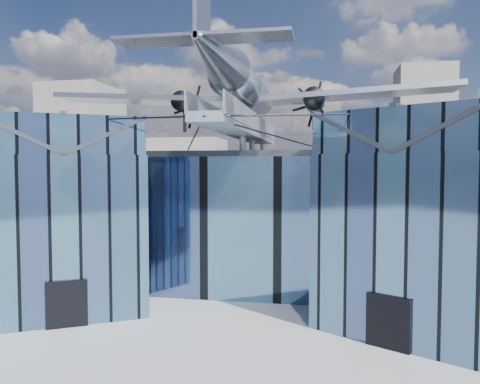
# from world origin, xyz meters

# --- Properties ---
(ground_plane) EXTENTS (120.00, 120.00, 0.00)m
(ground_plane) POSITION_xyz_m (0.00, 0.00, 0.00)
(ground_plane) COLOR gray
(museum) EXTENTS (32.88, 24.50, 17.60)m
(museum) POSITION_xyz_m (0.00, 5.82, 5.54)
(museum) COLOR #46698F
(museum) RESTS_ON ground
(bg_towers) EXTENTS (77.00, 24.50, 26.00)m
(bg_towers) POSITION_xyz_m (1.45, 50.49, 10.01)
(bg_towers) COLOR slate
(bg_towers) RESTS_ON ground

